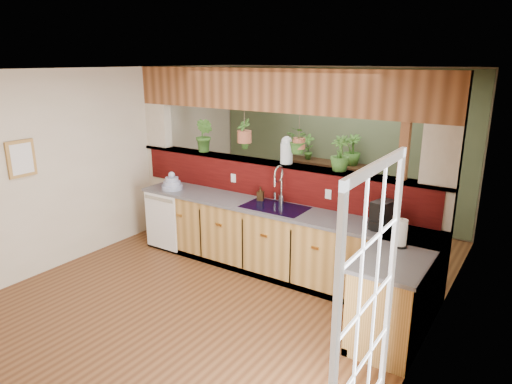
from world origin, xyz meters
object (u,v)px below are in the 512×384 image
Objects in this scene: dish_stack at (172,184)px; coffee_maker at (382,216)px; glass_jar at (287,150)px; faucet at (279,183)px; soap_dispenser at (261,194)px; paper_towel at (401,234)px; shelving_console at (325,191)px.

coffee_maker reaches higher than dish_stack.
coffee_maker is at bearing 1.76° from dish_stack.
glass_jar is (-1.44, 0.39, 0.52)m from coffee_maker.
glass_jar reaches higher than dish_stack.
faucet is 1.67m from dish_stack.
paper_towel is (2.01, -0.54, 0.05)m from soap_dispenser.
soap_dispenser reaches higher than shelving_console.
coffee_maker is at bearing -50.75° from shelving_console.
dish_stack is 1.78m from glass_jar.
soap_dispenser is 0.67m from glass_jar.
shelving_console is at bearing 98.70° from faucet.
faucet is 1.42m from coffee_maker.
coffee_maker is 2.92m from shelving_console.
coffee_maker is at bearing 129.45° from paper_towel.
coffee_maker is 0.88× the size of glass_jar.
paper_towel is (1.73, -0.55, -0.14)m from faucet.
paper_towel is 0.85× the size of glass_jar.
faucet is 2.75× the size of soap_dispenser.
faucet is 2.25m from shelving_console.
glass_jar reaches higher than paper_towel.
glass_jar is 0.23× the size of shelving_console.
coffee_maker is at bearing -6.58° from faucet.
shelving_console is at bearing 61.12° from dish_stack.
dish_stack is at bearing -171.12° from faucet.
faucet is at bearing 3.09° from soap_dispenser.
paper_towel reaches higher than soap_dispenser.
soap_dispenser is 0.59× the size of coffee_maker.
coffee_maker is (1.41, -0.16, -0.13)m from faucet.
shelving_console is at bearing 127.50° from paper_towel.
coffee_maker is at bearing -5.00° from soap_dispenser.
shelving_console is (-0.32, 2.12, -0.68)m from faucet.
shelving_console is at bearing 98.84° from glass_jar.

